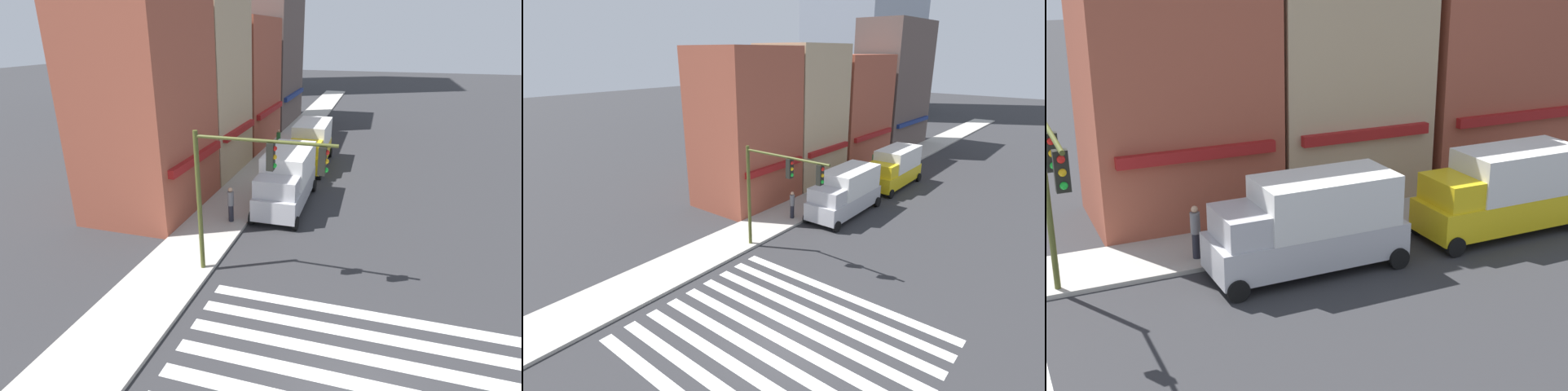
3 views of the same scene
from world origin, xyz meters
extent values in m
cube|color=#9E4C38|center=(10.27, 11.50, 5.31)|extent=(6.55, 5.00, 10.62)
cube|color=maroon|center=(10.27, 8.85, 3.00)|extent=(5.57, 0.30, 0.40)
cube|color=tan|center=(16.84, 11.50, 5.42)|extent=(6.28, 5.00, 10.83)
cube|color=maroon|center=(16.84, 8.85, 3.00)|extent=(5.34, 0.30, 0.40)
cube|color=#9E4C38|center=(24.48, 11.50, 5.00)|extent=(8.11, 5.00, 10.01)
cube|color=maroon|center=(24.48, 8.85, 3.00)|extent=(6.90, 0.30, 0.40)
cylinder|color=#474C1E|center=(5.10, 6.40, 2.84)|extent=(0.18, 0.18, 5.68)
cylinder|color=#474C1E|center=(5.10, 3.90, 5.48)|extent=(0.12, 5.00, 0.12)
cube|color=black|center=(5.10, 3.65, 4.96)|extent=(0.32, 0.24, 0.95)
sphere|color=red|center=(5.10, 3.52, 5.25)|extent=(0.18, 0.18, 0.18)
sphere|color=#EAAD14|center=(5.10, 3.52, 4.95)|extent=(0.18, 0.18, 0.18)
sphere|color=green|center=(5.10, 3.52, 4.65)|extent=(0.18, 0.18, 0.18)
cube|color=black|center=(5.10, 1.90, 4.96)|extent=(0.32, 0.24, 0.95)
sphere|color=red|center=(5.10, 1.77, 5.25)|extent=(0.18, 0.18, 0.18)
sphere|color=#EAAD14|center=(5.10, 1.77, 4.95)|extent=(0.18, 0.18, 0.18)
sphere|color=green|center=(5.10, 1.77, 4.65)|extent=(0.18, 0.18, 0.18)
cube|color=#B7B7BC|center=(12.37, 4.70, 0.89)|extent=(6.22, 2.26, 1.10)
cube|color=silver|center=(12.99, 4.70, 2.24)|extent=(4.36, 2.24, 1.60)
cube|color=#B7B7BC|center=(10.39, 4.70, 1.89)|extent=(1.75, 2.11, 0.90)
cylinder|color=black|center=(9.68, 5.80, 0.34)|extent=(0.68, 0.22, 0.68)
cylinder|color=black|center=(9.68, 3.60, 0.34)|extent=(0.68, 0.22, 0.68)
cylinder|color=black|center=(15.06, 5.80, 0.34)|extent=(0.68, 0.22, 0.68)
cylinder|color=black|center=(15.06, 3.60, 0.34)|extent=(0.68, 0.22, 0.68)
cube|color=yellow|center=(19.94, 4.70, 0.89)|extent=(6.21, 2.24, 1.10)
cube|color=silver|center=(20.56, 4.70, 2.24)|extent=(4.35, 2.23, 1.60)
cube|color=yellow|center=(17.95, 4.70, 1.89)|extent=(1.75, 2.10, 0.90)
cylinder|color=black|center=(17.24, 5.80, 0.34)|extent=(0.68, 0.22, 0.68)
cylinder|color=black|center=(17.24, 3.60, 0.34)|extent=(0.68, 0.22, 0.68)
cylinder|color=black|center=(22.63, 5.80, 0.34)|extent=(0.68, 0.22, 0.68)
cylinder|color=#23232D|center=(22.32, 7.62, 0.57)|extent=(0.26, 0.26, 0.85)
cylinder|color=#2D7A3D|center=(22.32, 7.62, 1.35)|extent=(0.32, 0.32, 0.70)
sphere|color=tan|center=(22.32, 7.62, 1.81)|extent=(0.22, 0.22, 0.22)
cylinder|color=#23232D|center=(9.45, 6.81, 0.57)|extent=(0.26, 0.26, 0.85)
cylinder|color=slate|center=(9.45, 6.81, 1.35)|extent=(0.32, 0.32, 0.70)
sphere|color=tan|center=(9.45, 6.81, 1.81)|extent=(0.22, 0.22, 0.22)
camera|label=1|loc=(-7.69, 0.25, 8.85)|focal=28.00mm
camera|label=2|loc=(-9.77, -7.88, 10.27)|focal=28.00mm
camera|label=3|loc=(3.43, -14.15, 9.52)|focal=50.00mm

